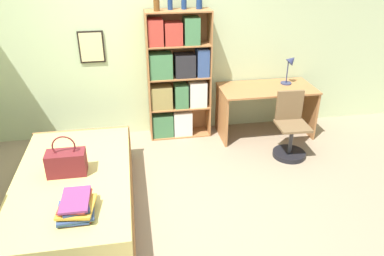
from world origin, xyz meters
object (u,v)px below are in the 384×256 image
at_px(desk_lamp, 291,65).
at_px(desk_chair, 290,136).
at_px(bottle_brown, 170,1).
at_px(bookcase, 177,79).
at_px(bed, 75,192).
at_px(bottle_clear, 184,2).
at_px(desk, 266,101).
at_px(handbag, 66,162).
at_px(book_stack_on_bed, 76,207).
at_px(bottle_green, 157,5).
at_px(bottle_blue, 199,0).

distance_m(desk_lamp, desk_chair, 1.05).
bearing_deg(bottle_brown, desk_chair, -31.10).
bearing_deg(bookcase, bed, -129.87).
bearing_deg(bottle_clear, desk_lamp, -4.81).
distance_m(bed, desk, 2.83).
xyz_separation_m(bottle_clear, desk, (1.11, -0.23, -1.33)).
relative_size(bottle_clear, desk, 0.18).
xyz_separation_m(bookcase, desk, (1.23, -0.18, -0.34)).
height_order(handbag, desk_chair, handbag).
distance_m(handbag, bookcase, 1.99).
relative_size(bottle_brown, desk_lamp, 0.65).
bearing_deg(book_stack_on_bed, handbag, 103.15).
bearing_deg(desk_lamp, desk_chair, -107.43).
bearing_deg(bottle_green, desk_chair, -26.25).
relative_size(bookcase, bottle_clear, 7.41).
xyz_separation_m(book_stack_on_bed, bottle_blue, (1.45, 2.19, 1.34)).
relative_size(bottle_green, bottle_brown, 0.71).
bearing_deg(desk, bookcase, 171.85).
distance_m(book_stack_on_bed, desk, 3.08).
bearing_deg(bottle_blue, desk_lamp, -5.11).
xyz_separation_m(bottle_green, bottle_clear, (0.35, 0.08, 0.01)).
bearing_deg(bottle_brown, bottle_clear, 3.94).
relative_size(bed, bottle_brown, 7.51).
relative_size(bottle_clear, desk_lamp, 0.56).
relative_size(bed, bottle_clear, 8.79).
bearing_deg(desk_lamp, book_stack_on_bed, -142.68).
relative_size(bed, bottle_green, 10.50).
bearing_deg(handbag, bookcase, 48.74).
height_order(bed, bookcase, bookcase).
bearing_deg(bottle_brown, bookcase, -30.59).
relative_size(bookcase, bottle_brown, 6.33).
relative_size(bottle_brown, bottle_blue, 0.96).
height_order(book_stack_on_bed, bottle_blue, bottle_blue).
bearing_deg(bed, desk_lamp, 26.82).
distance_m(book_stack_on_bed, bottle_clear, 2.85).
height_order(book_stack_on_bed, desk, desk).
distance_m(book_stack_on_bed, bookcase, 2.45).
distance_m(bookcase, bottle_brown, 1.00).
bearing_deg(desk_lamp, handbag, -153.93).
relative_size(book_stack_on_bed, desk, 0.29).
xyz_separation_m(bookcase, bottle_clear, (0.11, 0.05, 0.99)).
bearing_deg(bottle_brown, handbag, -129.14).
relative_size(bed, desk_chair, 2.46).
xyz_separation_m(bottle_brown, bottle_clear, (0.18, 0.01, -0.02)).
height_order(bed, desk_lamp, desk_lamp).
bearing_deg(book_stack_on_bed, bed, 100.15).
height_order(book_stack_on_bed, desk_chair, desk_chair).
height_order(bed, desk_chair, desk_chair).
xyz_separation_m(handbag, bottle_brown, (1.23, 1.52, 1.29)).
xyz_separation_m(bookcase, bottle_blue, (0.30, 0.04, 1.01)).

